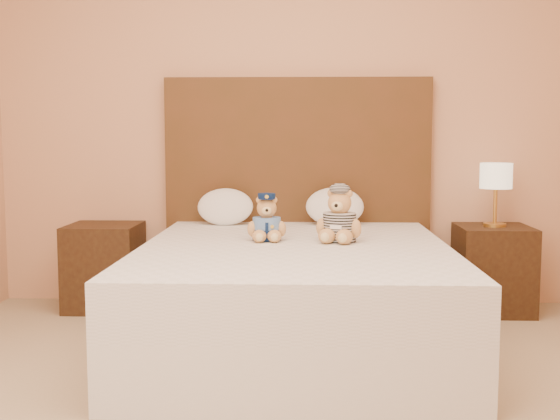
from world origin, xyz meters
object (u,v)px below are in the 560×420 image
at_px(bed, 295,296).
at_px(pillow_right, 335,205).
at_px(nightstand_left, 104,266).
at_px(teddy_police, 267,217).
at_px(pillow_left, 225,205).
at_px(lamp, 496,179).
at_px(teddy_prisoner, 340,215).
at_px(nightstand_right, 493,269).

relative_size(bed, pillow_right, 5.39).
height_order(bed, nightstand_left, same).
distance_m(teddy_police, pillow_left, 0.76).
relative_size(nightstand_left, lamp, 1.38).
bearing_deg(nightstand_left, pillow_right, 1.15).
xyz_separation_m(teddy_police, teddy_prisoner, (0.39, -0.03, 0.02)).
xyz_separation_m(nightstand_left, pillow_left, (0.79, 0.03, 0.40)).
relative_size(nightstand_left, teddy_police, 2.15).
height_order(bed, nightstand_right, same).
bearing_deg(bed, teddy_police, 138.60).
bearing_deg(nightstand_left, lamp, 0.00).
xyz_separation_m(bed, nightstand_left, (-1.25, 0.80, -0.00)).
relative_size(nightstand_right, teddy_prisoner, 1.88).
xyz_separation_m(lamp, pillow_right, (-1.01, 0.03, -0.17)).
height_order(nightstand_left, pillow_right, pillow_right).
bearing_deg(pillow_right, bed, -106.27).
height_order(bed, pillow_left, pillow_left).
distance_m(nightstand_left, teddy_police, 1.34).
bearing_deg(pillow_right, teddy_prisoner, -90.39).
bearing_deg(teddy_police, lamp, 21.47).
xyz_separation_m(bed, teddy_police, (-0.16, 0.14, 0.40)).
relative_size(nightstand_left, pillow_left, 1.53).
relative_size(teddy_police, pillow_right, 0.69).
height_order(pillow_left, pillow_right, pillow_right).
xyz_separation_m(nightstand_right, teddy_police, (-1.41, -0.66, 0.40)).
xyz_separation_m(nightstand_left, lamp, (2.50, 0.00, 0.57)).
distance_m(teddy_prisoner, pillow_left, 1.01).
xyz_separation_m(nightstand_right, pillow_left, (-1.71, 0.03, 0.40)).
height_order(bed, teddy_prisoner, teddy_prisoner).
height_order(bed, pillow_right, pillow_right).
bearing_deg(teddy_police, teddy_prisoner, -8.31).
xyz_separation_m(bed, pillow_left, (-0.46, 0.83, 0.40)).
bearing_deg(bed, nightstand_right, 32.62).
bearing_deg(nightstand_right, pillow_left, 179.00).
bearing_deg(teddy_police, pillow_right, 56.32).
xyz_separation_m(nightstand_left, teddy_prisoner, (1.49, -0.69, 0.42)).
xyz_separation_m(nightstand_left, nightstand_right, (2.50, 0.00, 0.00)).
relative_size(teddy_prisoner, pillow_left, 0.81).
distance_m(nightstand_right, teddy_prisoner, 1.30).
distance_m(bed, nightstand_left, 1.48).
distance_m(nightstand_left, lamp, 2.56).
bearing_deg(teddy_prisoner, teddy_police, -168.17).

